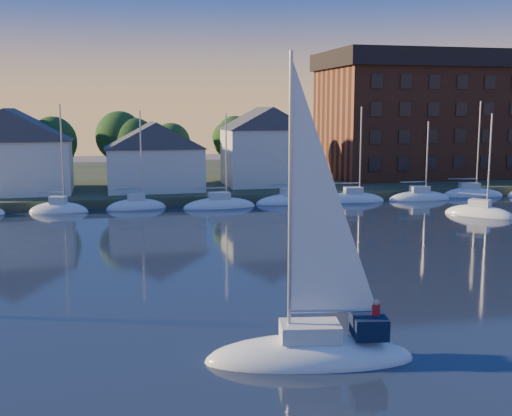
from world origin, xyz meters
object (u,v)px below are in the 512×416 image
object	(u,v)px
hero_sailboat	(313,347)
clubhouse_west	(11,150)
condo_block	(431,114)
drifting_sailboat_right	(479,215)
clubhouse_centre	(154,155)
clubhouse_east	(265,145)

from	to	relation	value
hero_sailboat	clubhouse_west	bearing A→B (deg)	-60.64
condo_block	hero_sailboat	size ratio (longest dim) A/B	2.22
clubhouse_west	hero_sailboat	distance (m)	56.12
drifting_sailboat_right	clubhouse_centre	bearing A→B (deg)	-163.68
clubhouse_east	condo_block	world-z (taller)	condo_block
clubhouse_centre	condo_block	size ratio (longest dim) A/B	0.37
clubhouse_east	drifting_sailboat_right	distance (m)	28.26
clubhouse_west	drifting_sailboat_right	distance (m)	51.42
clubhouse_centre	condo_block	distance (m)	41.05
clubhouse_west	drifting_sailboat_right	world-z (taller)	clubhouse_west
clubhouse_centre	hero_sailboat	xyz separation A→B (m)	(2.54, -51.70, -4.55)
condo_block	drifting_sailboat_right	world-z (taller)	condo_block
drifting_sailboat_right	clubhouse_east	bearing A→B (deg)	176.46
clubhouse_west	clubhouse_east	bearing A→B (deg)	1.91
drifting_sailboat_right	hero_sailboat	bearing A→B (deg)	-81.76
clubhouse_centre	drifting_sailboat_right	size ratio (longest dim) A/B	1.03
clubhouse_east	condo_block	size ratio (longest dim) A/B	0.34
condo_block	clubhouse_east	bearing A→B (deg)	-167.11
clubhouse_west	hero_sailboat	bearing A→B (deg)	-70.62
clubhouse_west	clubhouse_east	world-z (taller)	clubhouse_east
clubhouse_east	hero_sailboat	distance (m)	55.17
clubhouse_east	condo_block	xyz separation A→B (m)	(26.00, 5.95, 3.79)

